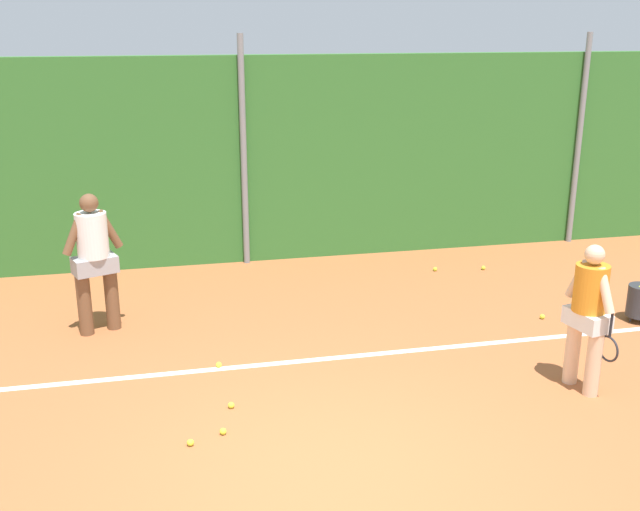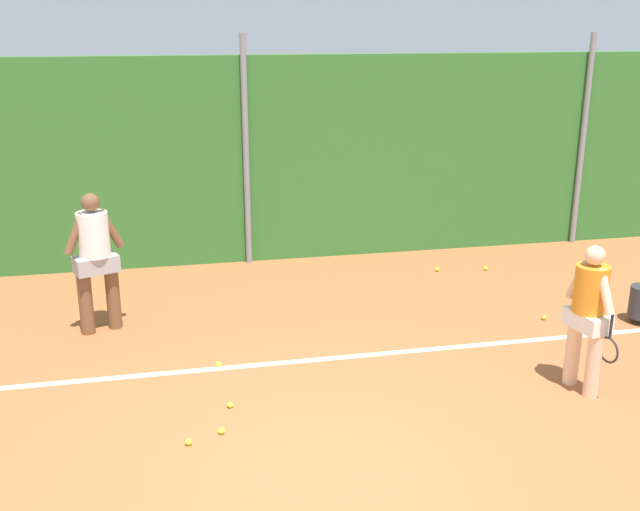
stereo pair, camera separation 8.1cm
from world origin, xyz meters
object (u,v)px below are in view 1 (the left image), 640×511
object	(u,v)px
player_midcourt	(94,256)
tennis_ball_6	(219,365)
tennis_ball_0	(190,443)
tennis_ball_1	(231,405)
tennis_ball_5	(542,317)
tennis_ball_8	(435,269)
tennis_ball_2	(223,431)
player_foreground_near	(589,310)
tennis_ball_4	(483,268)

from	to	relation	value
player_midcourt	tennis_ball_6	bearing A→B (deg)	114.21
tennis_ball_0	tennis_ball_1	world-z (taller)	same
tennis_ball_5	tennis_ball_6	distance (m)	4.41
tennis_ball_1	tennis_ball_8	size ratio (longest dim) A/B	1.00
tennis_ball_5	tennis_ball_6	size ratio (longest dim) A/B	1.00
tennis_ball_5	player_midcourt	bearing A→B (deg)	171.62
tennis_ball_0	tennis_ball_2	xyz separation A→B (m)	(0.32, 0.13, 0.00)
player_foreground_near	player_midcourt	distance (m)	5.88
player_midcourt	tennis_ball_0	world-z (taller)	player_midcourt
tennis_ball_4	tennis_ball_5	xyz separation A→B (m)	(-0.09, -2.09, 0.00)
tennis_ball_0	tennis_ball_4	distance (m)	6.46
tennis_ball_5	tennis_ball_4	bearing A→B (deg)	87.46
tennis_ball_0	tennis_ball_5	distance (m)	5.24
tennis_ball_5	player_foreground_near	bearing A→B (deg)	-106.87
tennis_ball_0	tennis_ball_1	size ratio (longest dim) A/B	1.00
tennis_ball_4	tennis_ball_6	xyz separation A→B (m)	(-4.47, -2.63, 0.00)
tennis_ball_0	tennis_ball_8	xyz separation A→B (m)	(4.09, 4.35, 0.00)
tennis_ball_6	tennis_ball_8	size ratio (longest dim) A/B	1.00
tennis_ball_1	tennis_ball_0	bearing A→B (deg)	-125.34
player_midcourt	tennis_ball_6	xyz separation A→B (m)	(1.39, -1.39, -0.99)
tennis_ball_4	tennis_ball_6	world-z (taller)	same
tennis_ball_1	tennis_ball_6	bearing A→B (deg)	92.57
player_foreground_near	tennis_ball_8	world-z (taller)	player_foreground_near
player_foreground_near	tennis_ball_2	distance (m)	3.99
tennis_ball_5	tennis_ball_6	world-z (taller)	same
tennis_ball_2	tennis_ball_6	bearing A→B (deg)	86.69
tennis_ball_1	tennis_ball_4	distance (m)	5.71
player_foreground_near	tennis_ball_1	distance (m)	3.88
player_midcourt	tennis_ball_8	distance (m)	5.35
player_midcourt	tennis_ball_5	distance (m)	5.92
tennis_ball_2	tennis_ball_4	world-z (taller)	same
player_foreground_near	tennis_ball_4	distance (m)	4.14
tennis_ball_4	tennis_ball_8	xyz separation A→B (m)	(-0.78, 0.11, 0.00)
tennis_ball_1	tennis_ball_2	bearing A→B (deg)	-104.59
tennis_ball_5	tennis_ball_8	world-z (taller)	same
player_midcourt	tennis_ball_6	world-z (taller)	player_midcourt
player_midcourt	tennis_ball_1	bearing A→B (deg)	100.38
tennis_ball_0	tennis_ball_4	world-z (taller)	same
tennis_ball_8	player_midcourt	bearing A→B (deg)	-165.11
tennis_ball_0	tennis_ball_5	bearing A→B (deg)	24.23
tennis_ball_2	player_midcourt	bearing A→B (deg)	114.55
tennis_ball_8	tennis_ball_1	bearing A→B (deg)	-134.39
tennis_ball_8	tennis_ball_5	bearing A→B (deg)	-72.61
tennis_ball_0	tennis_ball_1	bearing A→B (deg)	54.66
tennis_ball_4	player_midcourt	bearing A→B (deg)	-168.02
tennis_ball_0	tennis_ball_6	size ratio (longest dim) A/B	1.00
tennis_ball_8	player_foreground_near	bearing A→B (deg)	-88.38
tennis_ball_6	player_midcourt	bearing A→B (deg)	135.09
tennis_ball_2	tennis_ball_0	bearing A→B (deg)	-157.05
player_foreground_near	tennis_ball_2	world-z (taller)	player_foreground_near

